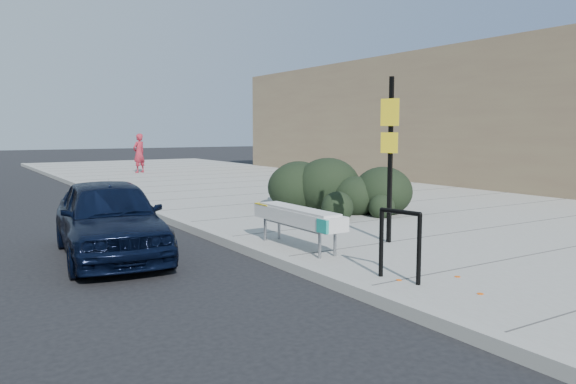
# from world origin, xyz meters

# --- Properties ---
(ground) EXTENTS (120.00, 120.00, 0.00)m
(ground) POSITION_xyz_m (0.00, 0.00, 0.00)
(ground) COLOR black
(ground) RESTS_ON ground
(sidewalk_near) EXTENTS (11.20, 50.00, 0.15)m
(sidewalk_near) POSITION_xyz_m (5.60, 5.00, 0.07)
(sidewalk_near) COLOR gray
(sidewalk_near) RESTS_ON ground
(curb_near) EXTENTS (0.22, 50.00, 0.17)m
(curb_near) POSITION_xyz_m (0.00, 5.00, 0.08)
(curb_near) COLOR #9E9E99
(curb_near) RESTS_ON ground
(bench) EXTENTS (0.46, 2.25, 0.67)m
(bench) POSITION_xyz_m (0.60, 0.46, 0.68)
(bench) COLOR gray
(bench) RESTS_ON sidewalk_near
(bike_rack) EXTENTS (0.19, 0.64, 0.96)m
(bike_rack) POSITION_xyz_m (0.60, -2.00, 0.72)
(bike_rack) COLOR black
(bike_rack) RESTS_ON sidewalk_near
(sign_post) EXTENTS (0.17, 0.32, 2.92)m
(sign_post) POSITION_xyz_m (2.23, -0.01, 1.79)
(sign_post) COLOR black
(sign_post) RESTS_ON sidewalk_near
(hedge) EXTENTS (2.44, 4.26, 1.53)m
(hedge) POSITION_xyz_m (3.89, 4.20, 0.91)
(hedge) COLOR black
(hedge) RESTS_ON sidewalk_near
(sedan_navy) EXTENTS (2.02, 4.09, 1.34)m
(sedan_navy) POSITION_xyz_m (-2.10, 2.15, 0.67)
(sedan_navy) COLOR black
(sedan_navy) RESTS_ON ground
(pedestrian) EXTENTS (0.80, 0.70, 1.84)m
(pedestrian) POSITION_xyz_m (3.64, 18.71, 1.07)
(pedestrian) COLOR maroon
(pedestrian) RESTS_ON sidewalk_near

